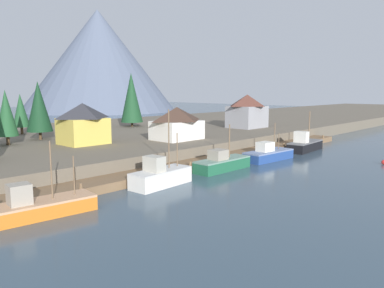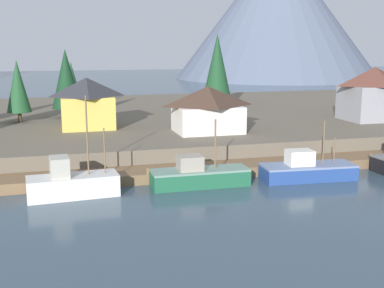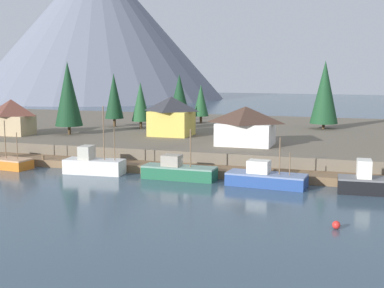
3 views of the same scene
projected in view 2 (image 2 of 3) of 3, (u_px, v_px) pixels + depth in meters
name	position (u px, v px, depth m)	size (l,w,h in m)	color
ground_plane	(151.00, 147.00, 66.58)	(400.00, 400.00, 1.00)	#384C5B
dock	(185.00, 172.00, 49.35)	(80.00, 4.00, 1.60)	brown
shoreline_bank	(137.00, 121.00, 77.59)	(400.00, 56.00, 2.50)	#665B4C
mountain_central_peak	(277.00, 11.00, 193.58)	(79.53, 79.53, 52.00)	slate
fishing_boat_white	(72.00, 183.00, 42.75)	(7.89, 3.34, 8.74)	silver
fishing_boat_green	(199.00, 176.00, 46.00)	(9.13, 2.86, 6.22)	#1E5B3D
fishing_boat_blue	(307.00, 170.00, 48.33)	(9.31, 3.83, 5.76)	navy
house_yellow	(87.00, 102.00, 62.60)	(6.82, 6.00, 6.40)	gold
house_grey	(373.00, 93.00, 69.40)	(8.36, 6.67, 7.42)	gray
house_white	(208.00, 109.00, 59.87)	(8.19, 6.20, 5.57)	silver
conifer_near_left	(66.00, 79.00, 71.25)	(4.30, 4.30, 9.90)	#4C3823
conifer_near_right	(18.00, 86.00, 66.95)	(3.27, 3.27, 8.47)	#4C3823
conifer_back_left	(217.00, 67.00, 84.48)	(5.06, 5.06, 12.36)	#4C3823
conifer_back_right	(71.00, 81.00, 81.17)	(3.13, 3.13, 7.76)	#4C3823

